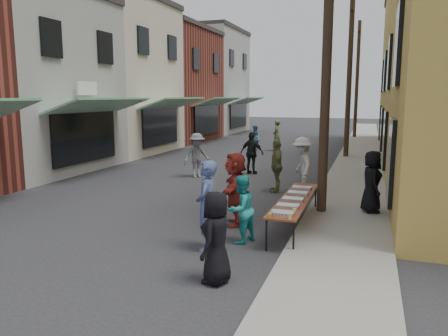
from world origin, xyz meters
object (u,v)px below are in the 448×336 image
Objects in this scene: utility_pole_near at (327,49)px; guest_front_a at (216,237)px; server at (372,182)px; utility_pole_mid at (349,72)px; guest_front_c at (241,209)px; utility_pole_far at (357,80)px; catering_tray_sausage at (282,213)px; serving_table at (295,200)px.

utility_pole_near is 5.48× the size of guest_front_a.
server is at bearing 13.84° from utility_pole_near.
guest_front_c is (-1.46, -15.01, -3.73)m from utility_pole_mid.
utility_pole_far is 18.00× the size of catering_tray_sausage.
server is (1.30, 0.32, -3.55)m from utility_pole_near.
server reaches higher than catering_tray_sausage.
guest_front_a reaches higher than serving_table.
server is (2.76, 3.33, 0.18)m from guest_front_c.
utility_pole_near reaches higher than server.
utility_pole_mid is at bearing 87.88° from serving_table.
guest_front_c is 4.33m from server.
utility_pole_mid reaches higher than server.
utility_pole_far is at bearing -178.30° from guest_front_a.
server is (1.30, -23.68, -3.55)m from utility_pole_far.
server is at bearing -83.65° from utility_pole_mid.
utility_pole_far is 27.31m from guest_front_c.
utility_pole_near is at bearing 90.47° from server.
utility_pole_far reaches higher than serving_table.
catering_tray_sausage is 2.20m from guest_front_a.
guest_front_a reaches higher than catering_tray_sausage.
utility_pole_far is 5.84× the size of guest_front_c.
serving_table is 2.56m from server.
guest_front_c is 0.90× the size of server.
serving_table is 1.65m from catering_tray_sausage.
guest_front_a is 1.07× the size of guest_front_c.
utility_pole_far reaches higher than guest_front_a.
utility_pole_mid reaches higher than serving_table.
serving_table is 2.60× the size of guest_front_c.
guest_front_c is at bearing -115.92° from utility_pole_near.
catering_tray_sausage is at bearing -91.06° from utility_pole_far.
guest_front_a is (-1.27, -29.20, -3.68)m from utility_pole_far.
guest_front_a is at bearing 141.66° from server.
guest_front_c is (-1.46, -27.01, -3.73)m from utility_pole_far.
guest_front_a is (-0.77, -2.06, 0.03)m from catering_tray_sausage.
utility_pole_mid is at bearing -90.00° from utility_pole_far.
utility_pole_far is at bearing 90.00° from utility_pole_mid.
utility_pole_far is 25.77m from serving_table.
utility_pole_far is (0.00, 24.00, 0.00)m from utility_pole_near.
guest_front_a is 6.09m from server.
guest_front_a is 2.20m from guest_front_c.
utility_pole_mid reaches higher than guest_front_a.
utility_pole_far reaches higher than guest_front_c.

